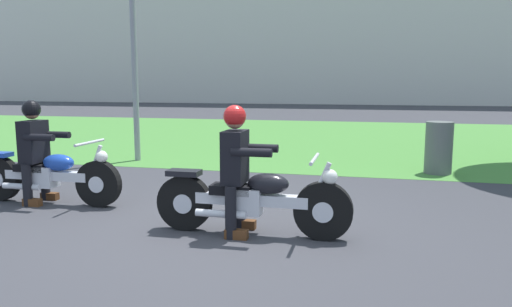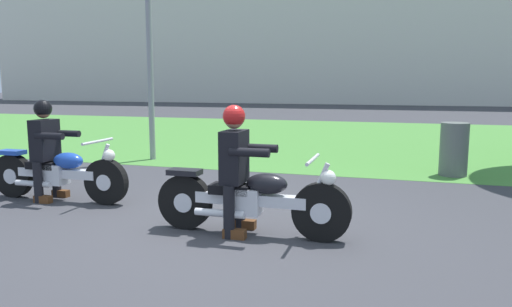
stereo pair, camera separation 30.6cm
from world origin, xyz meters
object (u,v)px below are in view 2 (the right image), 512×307
at_px(rider_follow, 46,142).
at_px(trash_can, 454,149).
at_px(motorcycle_lead, 251,200).
at_px(rider_lead, 236,160).
at_px(motorcycle_follow, 58,173).

bearing_deg(rider_follow, trash_can, 31.93).
height_order(rider_follow, trash_can, rider_follow).
bearing_deg(motorcycle_lead, rider_follow, 167.76).
relative_size(rider_lead, motorcycle_follow, 0.65).
bearing_deg(rider_lead, motorcycle_lead, -0.87).
height_order(rider_lead, trash_can, rider_lead).
relative_size(rider_lead, trash_can, 1.49).
height_order(rider_lead, motorcycle_follow, rider_lead).
bearing_deg(trash_can, rider_follow, -147.67).
xyz_separation_m(rider_follow, trash_can, (5.55, 3.51, -0.34)).
distance_m(motorcycle_follow, trash_can, 6.42).
xyz_separation_m(motorcycle_follow, rider_follow, (-0.17, 0.00, 0.43)).
bearing_deg(rider_follow, rider_lead, -12.86).
xyz_separation_m(motorcycle_lead, trash_can, (2.39, 4.17, 0.08)).
xyz_separation_m(rider_lead, trash_can, (2.56, 4.17, -0.34)).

